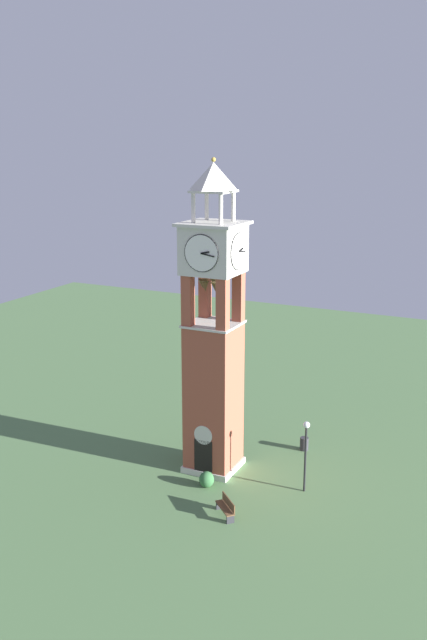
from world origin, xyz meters
The scene contains 6 objects.
ground centered at (0.00, 0.00, 0.00)m, with size 80.00×80.00×0.00m, color #517547.
clock_tower centered at (0.00, 0.00, 7.38)m, with size 3.21×3.21×17.44m.
park_bench centered at (2.85, -4.45, 0.48)m, with size 1.46×1.42×0.95m.
lamp_post centered at (5.58, -0.35, 2.77)m, with size 0.36×0.36×4.02m.
trash_bin centered at (3.97, 4.49, 0.40)m, with size 0.52×0.52×0.80m, color #2D2D33.
shrub_near_entry centered at (0.65, -2.22, 0.45)m, with size 0.82×0.82×0.89m, color #336638.
Camera 1 is at (15.54, -32.32, 18.24)m, focal length 38.27 mm.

